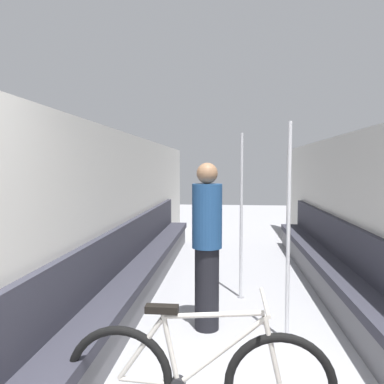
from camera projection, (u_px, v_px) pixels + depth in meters
wall_left at (124, 213)px, 4.86m from camera, size 0.10×10.47×2.08m
wall_right at (357, 216)px, 4.58m from camera, size 0.10×10.47×2.08m
bench_seat_row_left at (140, 269)px, 4.85m from camera, size 0.40×6.56×0.94m
bench_seat_row_right at (337, 275)px, 4.61m from camera, size 0.40×6.56×0.94m
bicycle at (198, 379)px, 2.26m from camera, size 1.65×0.46×0.86m
grab_pole_near at (241, 219)px, 4.64m from camera, size 0.08×0.08×2.06m
grab_pole_far at (288, 236)px, 3.46m from camera, size 0.08×0.08×2.06m
passenger_standing at (207, 244)px, 3.74m from camera, size 0.30×0.30×1.68m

